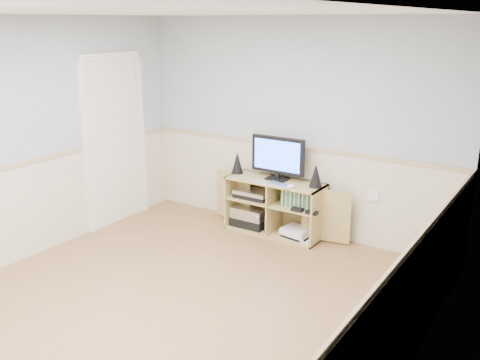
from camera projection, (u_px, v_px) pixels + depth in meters
The scene contains 11 objects.
room at pixel (173, 171), 4.53m from camera, with size 4.04×4.54×2.54m.
media_cabinet at pixel (277, 205), 6.36m from camera, with size 1.82×0.44×0.65m.
monitor at pixel (278, 157), 6.19m from camera, with size 0.67×0.18×0.51m.
speaker_left at pixel (237, 163), 6.49m from camera, with size 0.14×0.14×0.26m, color black.
speaker_right at pixel (316, 176), 5.94m from camera, with size 0.15×0.15×0.27m, color black.
keyboard at pixel (280, 185), 6.04m from camera, with size 0.32×0.13×0.01m, color silver.
mouse at pixel (291, 186), 5.96m from camera, with size 0.10×0.06×0.04m, color white.
av_components at pixel (252, 210), 6.51m from camera, with size 0.51×0.32×0.47m.
game_consoles at pixel (296, 232), 6.23m from camera, with size 0.46×0.30×0.11m.
game_cases at pixel (298, 199), 6.10m from camera, with size 0.38×0.14×0.19m, color #3F8C3F.
wall_outlet at pixel (374, 196), 5.85m from camera, with size 0.12×0.03×0.12m, color white.
Camera 1 is at (2.80, -3.23, 2.43)m, focal length 40.00 mm.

